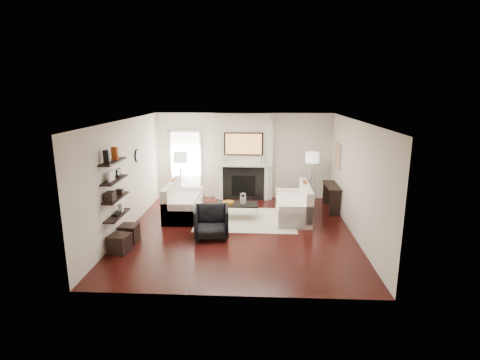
{
  "coord_description": "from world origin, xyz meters",
  "views": [
    {
      "loc": [
        0.48,
        -8.65,
        3.37
      ],
      "look_at": [
        0.0,
        0.6,
        1.15
      ],
      "focal_mm": 28.0,
      "sensor_mm": 36.0,
      "label": 1
    }
  ],
  "objects_px": {
    "loveseat_left_base": "(184,208)",
    "coffee_table": "(237,204)",
    "loveseat_right_base": "(293,210)",
    "ottoman_near": "(129,233)",
    "armchair": "(211,220)",
    "lamp_right_shade": "(312,157)",
    "lamp_left_shade": "(180,157)"
  },
  "relations": [
    {
      "from": "armchair",
      "to": "ottoman_near",
      "type": "relative_size",
      "value": 2.02
    },
    {
      "from": "loveseat_left_base",
      "to": "loveseat_right_base",
      "type": "bearing_deg",
      "value": -0.82
    },
    {
      "from": "lamp_right_shade",
      "to": "armchair",
      "type": "bearing_deg",
      "value": -134.67
    },
    {
      "from": "loveseat_left_base",
      "to": "lamp_left_shade",
      "type": "xyz_separation_m",
      "value": [
        -0.28,
        1.05,
        1.24
      ]
    },
    {
      "from": "loveseat_left_base",
      "to": "lamp_right_shade",
      "type": "distance_m",
      "value": 4.01
    },
    {
      "from": "coffee_table",
      "to": "lamp_right_shade",
      "type": "distance_m",
      "value": 2.74
    },
    {
      "from": "coffee_table",
      "to": "lamp_right_shade",
      "type": "height_order",
      "value": "lamp_right_shade"
    },
    {
      "from": "loveseat_left_base",
      "to": "coffee_table",
      "type": "bearing_deg",
      "value": -6.37
    },
    {
      "from": "loveseat_left_base",
      "to": "armchair",
      "type": "xyz_separation_m",
      "value": [
        0.95,
        -1.5,
        0.19
      ]
    },
    {
      "from": "armchair",
      "to": "ottoman_near",
      "type": "xyz_separation_m",
      "value": [
        -1.85,
        -0.38,
        -0.2
      ]
    },
    {
      "from": "armchair",
      "to": "loveseat_left_base",
      "type": "bearing_deg",
      "value": 115.67
    },
    {
      "from": "loveseat_left_base",
      "to": "lamp_left_shade",
      "type": "distance_m",
      "value": 1.65
    },
    {
      "from": "armchair",
      "to": "lamp_right_shade",
      "type": "relative_size",
      "value": 2.02
    },
    {
      "from": "coffee_table",
      "to": "armchair",
      "type": "height_order",
      "value": "armchair"
    },
    {
      "from": "loveseat_left_base",
      "to": "lamp_left_shade",
      "type": "bearing_deg",
      "value": 105.17
    },
    {
      "from": "loveseat_left_base",
      "to": "coffee_table",
      "type": "xyz_separation_m",
      "value": [
        1.48,
        -0.17,
        0.19
      ]
    },
    {
      "from": "loveseat_left_base",
      "to": "coffee_table",
      "type": "distance_m",
      "value": 1.5
    },
    {
      "from": "loveseat_right_base",
      "to": "ottoman_near",
      "type": "relative_size",
      "value": 4.5
    },
    {
      "from": "loveseat_right_base",
      "to": "armchair",
      "type": "distance_m",
      "value": 2.5
    },
    {
      "from": "loveseat_left_base",
      "to": "coffee_table",
      "type": "height_order",
      "value": "same"
    },
    {
      "from": "lamp_left_shade",
      "to": "loveseat_right_base",
      "type": "bearing_deg",
      "value": -18.49
    },
    {
      "from": "coffee_table",
      "to": "ottoman_near",
      "type": "xyz_separation_m",
      "value": [
        -2.38,
        -1.72,
        -0.2
      ]
    },
    {
      "from": "armchair",
      "to": "ottoman_near",
      "type": "height_order",
      "value": "armchair"
    },
    {
      "from": "coffee_table",
      "to": "lamp_left_shade",
      "type": "distance_m",
      "value": 2.38
    },
    {
      "from": "coffee_table",
      "to": "lamp_right_shade",
      "type": "xyz_separation_m",
      "value": [
        2.14,
        1.37,
        1.05
      ]
    },
    {
      "from": "loveseat_right_base",
      "to": "lamp_right_shade",
      "type": "relative_size",
      "value": 4.5
    },
    {
      "from": "loveseat_right_base",
      "to": "ottoman_near",
      "type": "height_order",
      "value": "loveseat_right_base"
    },
    {
      "from": "loveseat_left_base",
      "to": "armchair",
      "type": "relative_size",
      "value": 2.23
    },
    {
      "from": "loveseat_right_base",
      "to": "coffee_table",
      "type": "height_order",
      "value": "same"
    },
    {
      "from": "lamp_right_shade",
      "to": "ottoman_near",
      "type": "xyz_separation_m",
      "value": [
        -4.52,
        -3.09,
        -1.25
      ]
    },
    {
      "from": "ottoman_near",
      "to": "coffee_table",
      "type": "bearing_deg",
      "value": 35.8
    },
    {
      "from": "coffee_table",
      "to": "ottoman_near",
      "type": "relative_size",
      "value": 2.75
    }
  ]
}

